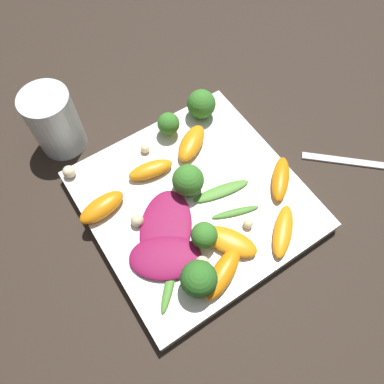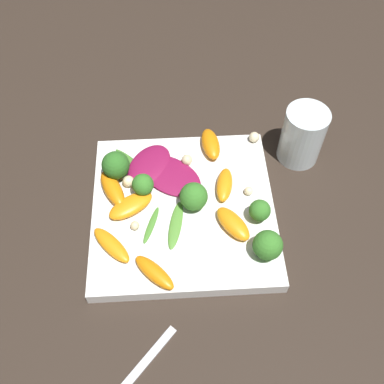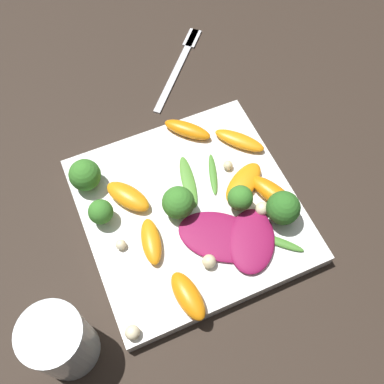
% 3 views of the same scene
% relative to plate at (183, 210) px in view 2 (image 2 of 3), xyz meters
% --- Properties ---
extents(ground_plane, '(2.40, 2.40, 0.00)m').
position_rel_plate_xyz_m(ground_plane, '(0.00, 0.00, -0.01)').
color(ground_plane, '#2D231C').
extents(plate, '(0.28, 0.28, 0.02)m').
position_rel_plate_xyz_m(plate, '(0.00, 0.00, 0.00)').
color(plate, white).
rests_on(plate, ground_plane).
extents(drinking_glass, '(0.07, 0.07, 0.10)m').
position_rel_plate_xyz_m(drinking_glass, '(0.11, -0.20, 0.04)').
color(drinking_glass, silver).
rests_on(drinking_glass, ground_plane).
extents(radicchio_leaf_0, '(0.11, 0.10, 0.01)m').
position_rel_plate_xyz_m(radicchio_leaf_0, '(0.08, 0.05, 0.02)').
color(radicchio_leaf_0, maroon).
rests_on(radicchio_leaf_0, plate).
extents(radicchio_leaf_1, '(0.12, 0.13, 0.01)m').
position_rel_plate_xyz_m(radicchio_leaf_1, '(0.06, 0.02, 0.02)').
color(radicchio_leaf_1, maroon).
rests_on(radicchio_leaf_1, plate).
extents(orange_segment_0, '(0.08, 0.06, 0.02)m').
position_rel_plate_xyz_m(orange_segment_0, '(0.03, 0.11, 0.02)').
color(orange_segment_0, orange).
rests_on(orange_segment_0, plate).
extents(orange_segment_1, '(0.07, 0.07, 0.02)m').
position_rel_plate_xyz_m(orange_segment_1, '(-0.11, 0.04, 0.02)').
color(orange_segment_1, orange).
rests_on(orange_segment_1, plate).
extents(orange_segment_2, '(0.07, 0.04, 0.02)m').
position_rel_plate_xyz_m(orange_segment_2, '(0.03, -0.07, 0.02)').
color(orange_segment_2, orange).
rests_on(orange_segment_2, plate).
extents(orange_segment_3, '(0.07, 0.04, 0.02)m').
position_rel_plate_xyz_m(orange_segment_3, '(0.11, -0.05, 0.02)').
color(orange_segment_3, orange).
rests_on(orange_segment_3, plate).
extents(orange_segment_4, '(0.07, 0.08, 0.02)m').
position_rel_plate_xyz_m(orange_segment_4, '(0.00, 0.08, 0.02)').
color(orange_segment_4, orange).
rests_on(orange_segment_4, plate).
extents(orange_segment_5, '(0.07, 0.06, 0.02)m').
position_rel_plate_xyz_m(orange_segment_5, '(-0.04, -0.07, 0.02)').
color(orange_segment_5, orange).
rests_on(orange_segment_5, plate).
extents(orange_segment_6, '(0.07, 0.07, 0.02)m').
position_rel_plate_xyz_m(orange_segment_6, '(-0.07, 0.11, 0.02)').
color(orange_segment_6, orange).
rests_on(orange_segment_6, plate).
extents(broccoli_floret_0, '(0.03, 0.03, 0.04)m').
position_rel_plate_xyz_m(broccoli_floret_0, '(0.03, 0.06, 0.04)').
color(broccoli_floret_0, '#7A9E51').
rests_on(broccoli_floret_0, plate).
extents(broccoli_floret_1, '(0.04, 0.04, 0.05)m').
position_rel_plate_xyz_m(broccoli_floret_1, '(0.06, 0.10, 0.04)').
color(broccoli_floret_1, '#7A9E51').
rests_on(broccoli_floret_1, plate).
extents(broccoli_floret_2, '(0.04, 0.04, 0.05)m').
position_rel_plate_xyz_m(broccoli_floret_2, '(-0.09, -0.11, 0.04)').
color(broccoli_floret_2, '#7A9E51').
rests_on(broccoli_floret_2, plate).
extents(broccoli_floret_3, '(0.04, 0.04, 0.05)m').
position_rel_plate_xyz_m(broccoli_floret_3, '(-0.00, -0.02, 0.04)').
color(broccoli_floret_3, '#84AD5B').
rests_on(broccoli_floret_3, plate).
extents(broccoli_floret_4, '(0.03, 0.03, 0.04)m').
position_rel_plate_xyz_m(broccoli_floret_4, '(-0.03, -0.11, 0.03)').
color(broccoli_floret_4, '#7A9E51').
rests_on(broccoli_floret_4, plate).
extents(arugula_sprig_0, '(0.05, 0.05, 0.01)m').
position_rel_plate_xyz_m(arugula_sprig_0, '(0.09, 0.08, 0.01)').
color(arugula_sprig_0, '#47842D').
rests_on(arugula_sprig_0, plate).
extents(arugula_sprig_1, '(0.07, 0.03, 0.00)m').
position_rel_plate_xyz_m(arugula_sprig_1, '(-0.03, 0.05, 0.01)').
color(arugula_sprig_1, '#47842D').
rests_on(arugula_sprig_1, plate).
extents(arugula_sprig_2, '(0.08, 0.03, 0.01)m').
position_rel_plate_xyz_m(arugula_sprig_2, '(-0.03, 0.01, 0.01)').
color(arugula_sprig_2, '#518E33').
rests_on(arugula_sprig_2, plate).
extents(macadamia_nut_0, '(0.02, 0.02, 0.02)m').
position_rel_plate_xyz_m(macadamia_nut_0, '(0.04, 0.08, 0.02)').
color(macadamia_nut_0, beige).
rests_on(macadamia_nut_0, plate).
extents(macadamia_nut_1, '(0.02, 0.02, 0.02)m').
position_rel_plate_xyz_m(macadamia_nut_1, '(0.08, -0.01, 0.02)').
color(macadamia_nut_1, beige).
rests_on(macadamia_nut_1, plate).
extents(macadamia_nut_2, '(0.01, 0.01, 0.01)m').
position_rel_plate_xyz_m(macadamia_nut_2, '(0.02, -0.10, 0.02)').
color(macadamia_nut_2, beige).
rests_on(macadamia_nut_2, plate).
extents(macadamia_nut_3, '(0.01, 0.01, 0.01)m').
position_rel_plate_xyz_m(macadamia_nut_3, '(-0.03, 0.07, 0.02)').
color(macadamia_nut_3, beige).
rests_on(macadamia_nut_3, plate).
extents(macadamia_nut_4, '(0.02, 0.02, 0.02)m').
position_rel_plate_xyz_m(macadamia_nut_4, '(0.13, -0.13, 0.02)').
color(macadamia_nut_4, beige).
rests_on(macadamia_nut_4, plate).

